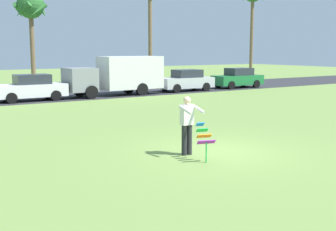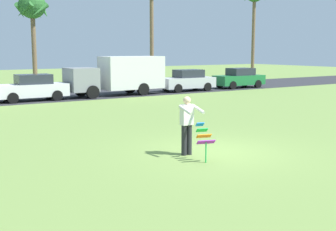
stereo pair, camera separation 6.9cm
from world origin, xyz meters
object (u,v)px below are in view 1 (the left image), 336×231
(parked_truck_grey_van, at_px, (120,74))
(parked_car_green, at_px, (238,78))
(kite_held, at_px, (204,137))
(palm_tree_right_near, at_px, (31,9))
(person_kite_flyer, at_px, (187,123))
(parked_car_white, at_px, (31,88))
(parked_car_silver, at_px, (186,81))

(parked_truck_grey_van, height_order, parked_car_green, parked_truck_grey_van)
(kite_held, distance_m, palm_tree_right_near, 26.76)
(person_kite_flyer, height_order, parked_car_white, person_kite_flyer)
(parked_car_white, relative_size, parked_car_silver, 0.99)
(parked_car_green, relative_size, palm_tree_right_near, 0.56)
(palm_tree_right_near, bearing_deg, parked_car_white, -107.97)
(kite_held, bearing_deg, parked_truck_grey_van, 69.85)
(person_kite_flyer, height_order, palm_tree_right_near, palm_tree_right_near)
(palm_tree_right_near, bearing_deg, kite_held, -96.91)
(parked_car_white, height_order, parked_truck_grey_van, parked_truck_grey_van)
(person_kite_flyer, distance_m, parked_car_white, 16.44)
(parked_car_green, bearing_deg, parked_car_silver, 180.00)
(parked_truck_grey_van, relative_size, parked_car_green, 1.58)
(palm_tree_right_near, bearing_deg, parked_car_silver, -45.00)
(parked_car_green, distance_m, palm_tree_right_near, 17.27)
(kite_held, distance_m, parked_car_green, 24.27)
(parked_car_white, relative_size, parked_truck_grey_van, 0.63)
(parked_car_green, xyz_separation_m, palm_tree_right_near, (-13.89, 8.71, 5.44))
(kite_held, height_order, parked_car_silver, parked_car_silver)
(parked_car_silver, distance_m, palm_tree_right_near, 13.46)
(kite_held, bearing_deg, person_kite_flyer, 87.27)
(kite_held, xyz_separation_m, parked_car_white, (0.32, 17.29, 0.09))
(person_kite_flyer, relative_size, parked_truck_grey_van, 0.26)
(parked_car_silver, bearing_deg, parked_car_white, 180.00)
(parked_car_white, bearing_deg, parked_car_green, -0.00)
(parked_car_white, bearing_deg, parked_truck_grey_van, 0.00)
(person_kite_flyer, relative_size, parked_car_green, 0.41)
(person_kite_flyer, xyz_separation_m, kite_held, (-0.04, -0.85, -0.26))
(palm_tree_right_near, bearing_deg, parked_car_green, -32.09)
(parked_truck_grey_van, distance_m, parked_car_silver, 5.55)
(person_kite_flyer, relative_size, kite_held, 1.65)
(kite_held, bearing_deg, parked_car_white, 88.92)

